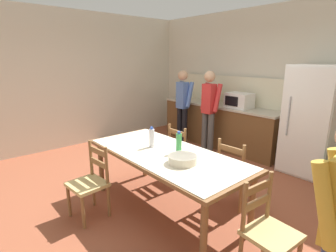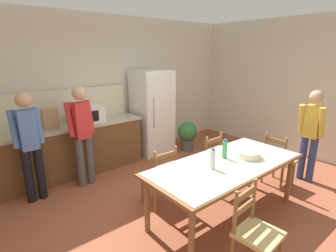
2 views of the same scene
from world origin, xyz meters
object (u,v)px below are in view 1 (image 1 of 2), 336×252
at_px(serving_bowl, 183,159).
at_px(person_at_sink, 183,103).
at_px(refrigerator, 312,121).
at_px(bottle_off_centre, 179,143).
at_px(chair_side_far_right, 235,173).
at_px(microwave, 239,100).
at_px(chair_side_near_left, 90,182).
at_px(chair_head_end, 268,231).
at_px(chair_side_far_left, 183,153).
at_px(paper_bag, 213,95).
at_px(person_at_counter, 209,108).
at_px(dining_table, 165,158).
at_px(bottle_near_centre, 152,138).

bearing_deg(serving_bowl, person_at_sink, 136.02).
height_order(refrigerator, bottle_off_centre, refrigerator).
distance_m(bottle_off_centre, chair_side_far_right, 0.90).
xyz_separation_m(microwave, chair_side_near_left, (0.22, -3.37, -0.64)).
distance_m(chair_side_far_right, chair_head_end, 1.19).
bearing_deg(chair_side_far_left, paper_bag, -61.33).
bearing_deg(chair_head_end, chair_side_near_left, 117.01).
distance_m(chair_side_far_left, person_at_sink, 1.95).
distance_m(paper_bag, bottle_off_centre, 2.90).
xyz_separation_m(bottle_off_centre, chair_side_far_right, (0.39, 0.66, -0.47)).
relative_size(microwave, person_at_counter, 0.30).
relative_size(microwave, serving_bowl, 1.56).
bearing_deg(serving_bowl, refrigerator, 83.12).
bearing_deg(chair_side_far_right, refrigerator, -98.47).
distance_m(paper_bag, chair_head_end, 3.87).
bearing_deg(dining_table, person_at_sink, 131.67).
relative_size(bottle_off_centre, person_at_counter, 0.16).
distance_m(serving_bowl, chair_side_far_right, 0.95).
distance_m(microwave, bottle_near_centre, 2.63).
height_order(chair_side_far_left, person_at_counter, person_at_counter).
relative_size(bottle_off_centre, serving_bowl, 0.84).
distance_m(refrigerator, microwave, 1.44).
relative_size(chair_side_near_left, chair_head_end, 1.00).
relative_size(microwave, person_at_sink, 0.30).
distance_m(microwave, chair_head_end, 3.41).
relative_size(paper_bag, chair_side_near_left, 0.40).
xyz_separation_m(paper_bag, chair_head_end, (2.80, -2.59, -0.67)).
distance_m(refrigerator, dining_table, 2.67).
bearing_deg(person_at_sink, bottle_off_centre, -134.97).
bearing_deg(bottle_near_centre, chair_side_near_left, -106.34).
bearing_deg(bottle_off_centre, paper_bag, 121.75).
xyz_separation_m(bottle_near_centre, person_at_sink, (-1.58, 2.09, 0.02)).
bearing_deg(chair_side_far_left, person_at_sink, -42.09).
distance_m(refrigerator, serving_bowl, 2.67).
distance_m(chair_side_far_left, chair_head_end, 2.04).
xyz_separation_m(dining_table, chair_side_far_left, (-0.49, 0.78, -0.27)).
distance_m(refrigerator, chair_side_far_right, 1.86).
xyz_separation_m(bottle_near_centre, chair_side_far_right, (0.78, 0.78, -0.47)).
bearing_deg(person_at_sink, chair_side_far_left, -133.63).
bearing_deg(chair_side_far_left, chair_side_far_right, -178.84).
distance_m(bottle_off_centre, chair_side_far_left, 1.01).
bearing_deg(chair_side_near_left, paper_bag, 100.46).
relative_size(chair_head_end, person_at_counter, 0.54).
height_order(paper_bag, chair_side_far_left, paper_bag).
relative_size(refrigerator, paper_bag, 5.05).
distance_m(serving_bowl, person_at_counter, 2.60).
xyz_separation_m(paper_bag, person_at_sink, (-0.45, -0.49, -0.18)).
distance_m(paper_bag, chair_side_far_left, 2.12).
height_order(refrigerator, microwave, refrigerator).
relative_size(serving_bowl, chair_head_end, 0.35).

